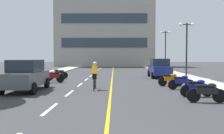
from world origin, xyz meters
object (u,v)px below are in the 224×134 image
(street_lamp_mid, at_px, (187,37))
(motorcycle_2, at_px, (207,92))
(street_lamp_far, at_px, (165,42))
(motorcycle_7, at_px, (55,75))
(motorcycle_8, at_px, (58,73))
(parked_car_near, at_px, (26,75))
(motorcycle_4, at_px, (182,82))
(motorcycle_6, at_px, (53,77))
(cyclist_rider, at_px, (95,75))
(motorcycle_3, at_px, (197,87))
(parked_car_mid, at_px, (160,68))
(motorcycle_5, at_px, (171,79))

(street_lamp_mid, relative_size, motorcycle_2, 2.94)
(street_lamp_far, distance_m, motorcycle_7, 17.43)
(street_lamp_mid, relative_size, motorcycle_8, 2.94)
(street_lamp_mid, bearing_deg, parked_car_near, -145.04)
(motorcycle_4, bearing_deg, street_lamp_mid, 71.37)
(motorcycle_6, relative_size, cyclist_rider, 0.92)
(street_lamp_far, distance_m, motorcycle_6, 18.44)
(motorcycle_3, bearing_deg, parked_car_mid, 88.78)
(street_lamp_mid, relative_size, parked_car_near, 1.18)
(cyclist_rider, bearing_deg, motorcycle_2, -38.13)
(street_lamp_mid, bearing_deg, motorcycle_5, -115.54)
(street_lamp_mid, relative_size, motorcycle_7, 3.01)
(street_lamp_mid, distance_m, motorcycle_7, 12.25)
(parked_car_mid, distance_m, cyclist_rider, 10.29)
(parked_car_mid, relative_size, motorcycle_7, 2.55)
(parked_car_near, height_order, cyclist_rider, parked_car_near)
(parked_car_near, height_order, motorcycle_4, parked_car_near)
(motorcycle_4, bearing_deg, street_lamp_far, 81.21)
(motorcycle_8, distance_m, cyclist_rider, 8.36)
(motorcycle_3, distance_m, motorcycle_4, 2.73)
(motorcycle_7, bearing_deg, motorcycle_5, -22.12)
(parked_car_mid, distance_m, motorcycle_8, 9.58)
(street_lamp_mid, bearing_deg, motorcycle_6, -161.19)
(parked_car_near, xyz_separation_m, motorcycle_7, (0.24, 5.92, -0.44))
(street_lamp_mid, relative_size, motorcycle_4, 2.95)
(street_lamp_far, xyz_separation_m, parked_car_near, (-11.99, -18.31, -3.07))
(street_lamp_mid, height_order, motorcycle_3, street_lamp_mid)
(street_lamp_far, height_order, motorcycle_3, street_lamp_far)
(motorcycle_2, bearing_deg, motorcycle_8, 128.60)
(street_lamp_far, height_order, motorcycle_6, street_lamp_far)
(street_lamp_far, xyz_separation_m, parked_car_mid, (-2.47, -9.07, -3.07))
(motorcycle_8, bearing_deg, parked_car_near, -90.23)
(motorcycle_4, bearing_deg, cyclist_rider, -178.20)
(street_lamp_mid, height_order, motorcycle_6, street_lamp_mid)
(motorcycle_2, height_order, motorcycle_8, same)
(cyclist_rider, bearing_deg, parked_car_mid, 57.33)
(parked_car_near, distance_m, parked_car_mid, 13.27)
(motorcycle_3, height_order, cyclist_rider, cyclist_rider)
(street_lamp_far, height_order, motorcycle_5, street_lamp_far)
(parked_car_mid, relative_size, cyclist_rider, 2.39)
(parked_car_near, xyz_separation_m, motorcycle_5, (8.99, 2.37, -0.44))
(street_lamp_far, bearing_deg, motorcycle_4, -98.79)
(cyclist_rider, bearing_deg, street_lamp_mid, 44.37)
(motorcycle_6, bearing_deg, cyclist_rider, -47.05)
(motorcycle_3, relative_size, motorcycle_8, 1.00)
(street_lamp_mid, xyz_separation_m, parked_car_near, (-11.80, -8.25, -2.88))
(motorcycle_6, bearing_deg, parked_car_near, -95.63)
(motorcycle_3, bearing_deg, cyclist_rider, 154.21)
(motorcycle_6, height_order, cyclist_rider, cyclist_rider)
(street_lamp_far, height_order, parked_car_near, street_lamp_far)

